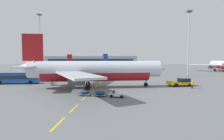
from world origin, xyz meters
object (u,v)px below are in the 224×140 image
at_px(airliner_far_center, 117,65).
at_px(catering_truck, 46,74).
at_px(pushback_tug, 181,82).
at_px(airliner_mid_left, 219,64).
at_px(airliner_far_right, 55,64).
at_px(baggage_train, 100,93).
at_px(apron_light_mast_near, 40,37).
at_px(uld_cargo_container, 49,82).
at_px(airliner_foreground, 94,71).
at_px(apron_shuttle_bus, 16,77).
at_px(apron_light_mast_far, 189,36).
at_px(ground_crew_worker, 192,84).

xyz_separation_m(airliner_far_center, catering_truck, (-22.86, -44.64, -1.46)).
distance_m(pushback_tug, airliner_far_center, 61.07).
height_order(airliner_mid_left, airliner_far_right, airliner_mid_left).
xyz_separation_m(catering_truck, baggage_train, (22.47, -27.31, -1.12)).
bearing_deg(airliner_mid_left, apron_light_mast_near, -168.30).
height_order(uld_cargo_container, apron_light_mast_near, apron_light_mast_near).
bearing_deg(airliner_foreground, airliner_far_right, 117.16).
bearing_deg(airliner_far_center, baggage_train, -90.31).
bearing_deg(airliner_far_right, baggage_train, -63.86).
height_order(apron_shuttle_bus, apron_light_mast_far, apron_light_mast_far).
bearing_deg(airliner_far_right, apron_light_mast_near, -76.52).
height_order(ground_crew_worker, apron_light_mast_near, apron_light_mast_near).
bearing_deg(apron_shuttle_bus, uld_cargo_container, -12.00).
xyz_separation_m(apron_shuttle_bus, apron_light_mast_far, (53.24, 23.27, 13.66)).
relative_size(apron_light_mast_near, apron_light_mast_far, 1.14).
height_order(pushback_tug, uld_cargo_container, pushback_tug).
bearing_deg(baggage_train, pushback_tug, 36.65).
bearing_deg(apron_light_mast_far, catering_truck, -168.28).
relative_size(airliner_far_center, baggage_train, 2.87).
bearing_deg(apron_light_mast_near, apron_light_mast_far, -12.75).
height_order(pushback_tug, apron_light_mast_near, apron_light_mast_near).
bearing_deg(apron_light_mast_far, airliner_far_right, 142.68).
distance_m(airliner_foreground, airliner_mid_left, 87.31).
bearing_deg(airliner_mid_left, apron_light_mast_far, -130.74).
bearing_deg(pushback_tug, baggage_train, -143.35).
distance_m(airliner_mid_left, catering_truck, 92.23).
height_order(pushback_tug, apron_light_mast_far, apron_light_mast_far).
bearing_deg(airliner_mid_left, airliner_foreground, -134.19).
height_order(pushback_tug, apron_shuttle_bus, apron_shuttle_bus).
bearing_deg(pushback_tug, airliner_mid_left, 55.81).
distance_m(apron_shuttle_bus, apron_light_mast_near, 42.73).
bearing_deg(airliner_far_right, catering_truck, -70.34).
bearing_deg(airliner_far_center, apron_light_mast_near, -152.35).
bearing_deg(ground_crew_worker, airliner_far_center, 107.14).
distance_m(airliner_mid_left, apron_light_mast_far, 46.77).
xyz_separation_m(airliner_far_center, apron_light_mast_near, (-36.91, -19.34, 14.25)).
bearing_deg(catering_truck, airliner_mid_left, 29.13).
bearing_deg(pushback_tug, ground_crew_worker, -70.88).
xyz_separation_m(pushback_tug, ground_crew_worker, (1.30, -3.76, 0.10)).
distance_m(pushback_tug, uld_cargo_container, 33.04).
height_order(airliner_foreground, uld_cargo_container, airliner_foreground).
xyz_separation_m(airliner_far_center, ground_crew_worker, (19.16, -62.11, -2.10)).
bearing_deg(apron_shuttle_bus, airliner_far_center, 66.34).
bearing_deg(apron_shuttle_bus, airliner_foreground, -12.89).
relative_size(apron_shuttle_bus, ground_crew_worker, 7.03).
bearing_deg(ground_crew_worker, airliner_foreground, -179.41).
bearing_deg(apron_shuttle_bus, apron_light_mast_near, 107.24).
relative_size(airliner_far_right, baggage_train, 3.09).
height_order(airliner_far_center, baggage_train, airliner_far_center).
distance_m(airliner_mid_left, airliner_far_center, 57.69).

